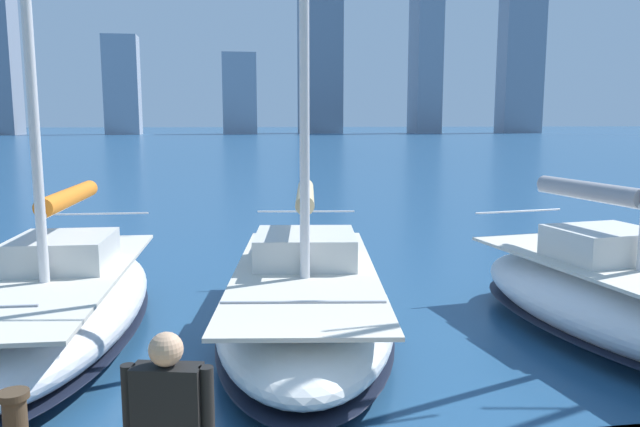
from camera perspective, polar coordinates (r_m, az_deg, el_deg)
The scene contains 4 objects.
city_skyline at distance 164.62m, azimuth -8.19°, elevation 14.11°, with size 170.20×19.70×54.92m.
sailboat_grey at distance 11.99m, azimuth 25.40°, elevation -6.92°, with size 3.68×6.93×9.79m.
sailboat_tan at distance 11.08m, azimuth -1.35°, elevation -7.70°, with size 3.99×8.25×10.08m.
sailboat_orange at distance 11.66m, azimuth -22.81°, elevation -7.46°, with size 2.99×7.90×11.16m.
Camera 1 is at (1.54, 4.22, 3.79)m, focal length 35.00 mm.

